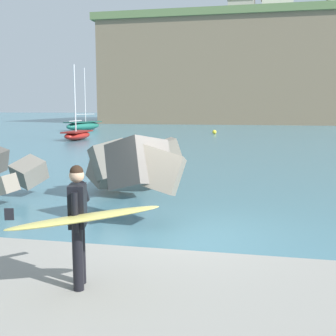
{
  "coord_description": "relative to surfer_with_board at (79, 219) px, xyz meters",
  "views": [
    {
      "loc": [
        1.55,
        -9.07,
        2.81
      ],
      "look_at": [
        -0.44,
        0.5,
        1.4
      ],
      "focal_mm": 45.06,
      "sensor_mm": 36.0,
      "label": 1
    }
  ],
  "objects": [
    {
      "name": "headland_bluff",
      "position": [
        14.29,
        81.72,
        7.94
      ],
      "size": [
        78.7,
        37.43,
        18.38
      ],
      "color": "#847056",
      "rests_on": "ground"
    },
    {
      "name": "boat_near_right",
      "position": [
        -18.28,
        43.18,
        -0.68
      ],
      "size": [
        3.27,
        6.18,
        7.54
      ],
      "color": "#1E6656",
      "rests_on": "ground"
    },
    {
      "name": "boat_mid_centre",
      "position": [
        -12.8,
        28.95,
        -0.82
      ],
      "size": [
        1.52,
        4.25,
        6.4
      ],
      "color": "maroon",
      "rests_on": "ground"
    },
    {
      "name": "station_building_east",
      "position": [
        -1.17,
        85.98,
        19.99
      ],
      "size": [
        5.39,
        7.96,
        5.73
      ],
      "color": "#B2ADA3",
      "rests_on": "headland_bluff"
    },
    {
      "name": "ground_plane",
      "position": [
        0.82,
        3.75,
        -1.28
      ],
      "size": [
        400.0,
        400.0,
        0.0
      ],
      "primitive_type": "plane",
      "color": "#42707F"
    },
    {
      "name": "surfer_with_board",
      "position": [
        0.0,
        0.0,
        0.0
      ],
      "size": [
        2.11,
        1.38,
        1.78
      ],
      "color": "black",
      "rests_on": "walkway_path"
    },
    {
      "name": "walkway_path",
      "position": [
        0.82,
        -0.25,
        -1.16
      ],
      "size": [
        48.0,
        4.4,
        0.24
      ],
      "primitive_type": "cube",
      "color": "gray",
      "rests_on": "ground"
    },
    {
      "name": "breakwater_jetty",
      "position": [
        -4.19,
        6.09,
        -0.07
      ],
      "size": [
        30.22,
        7.57,
        3.03
      ],
      "color": "gray",
      "rests_on": "ground"
    },
    {
      "name": "station_building_central",
      "position": [
        5.61,
        79.42,
        19.62
      ],
      "size": [
        5.84,
        5.26,
        5.0
      ],
      "color": "beige",
      "rests_on": "headland_bluff"
    },
    {
      "name": "mooring_buoy_middle",
      "position": [
        -1.89,
        39.31,
        -1.06
      ],
      "size": [
        0.44,
        0.44,
        0.44
      ],
      "color": "yellow",
      "rests_on": "ground"
    }
  ]
}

